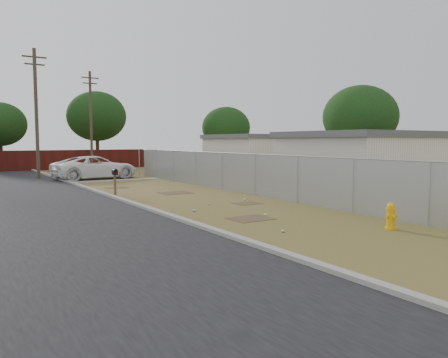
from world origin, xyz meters
TOP-DOWN VIEW (x-y plane):
  - ground at (0.00, 0.00)m, footprint 120.00×120.00m
  - street at (-6.76, 8.05)m, footprint 15.10×60.00m
  - chainlink_fence at (3.12, 1.03)m, footprint 0.10×27.06m
  - utility_poles at (-3.67, 20.67)m, footprint 12.60×8.24m
  - houses at (9.70, 3.13)m, footprint 9.30×17.24m
  - horizon_trees at (0.84, 23.56)m, footprint 33.32×31.94m
  - fire_hydrant at (1.70, -8.68)m, footprint 0.38×0.39m
  - mailbox at (-2.60, 3.67)m, footprint 0.24×0.56m
  - pickup_truck at (-0.72, 13.43)m, footprint 6.08×3.41m
  - scattered_litter at (-0.20, -2.05)m, footprint 3.50×12.46m

SIDE VIEW (x-z plane):
  - ground at x=0.00m, z-range 0.00..0.00m
  - street at x=-6.76m, z-range -0.04..0.08m
  - scattered_litter at x=-0.20m, z-range 0.01..0.08m
  - fire_hydrant at x=1.70m, z-range -0.03..0.81m
  - chainlink_fence at x=3.12m, z-range -0.21..1.81m
  - pickup_truck at x=-0.72m, z-range 0.00..1.61m
  - mailbox at x=-2.60m, z-range 0.38..1.67m
  - houses at x=9.70m, z-range 0.01..3.11m
  - horizon_trees at x=0.84m, z-range 0.74..8.52m
  - utility_poles at x=-3.67m, z-range 0.19..9.19m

